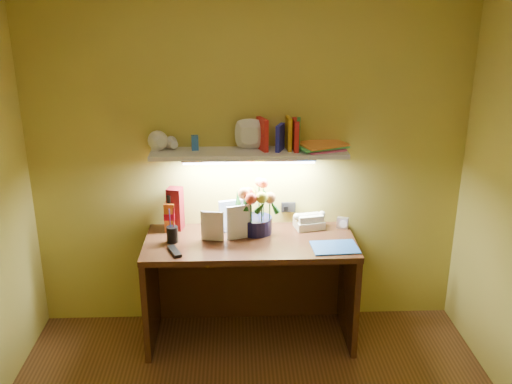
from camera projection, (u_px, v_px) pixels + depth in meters
desk at (250, 290)px, 3.91m from camera, size 1.40×0.60×0.75m
flower_bouquet at (256, 206)px, 3.84m from camera, size 0.27×0.27×0.39m
telephone at (309, 220)px, 3.96m from camera, size 0.22×0.18×0.12m
desk_clock at (343, 223)px, 3.97m from camera, size 0.09×0.07×0.08m
whisky_bottle at (170, 213)px, 3.89m from camera, size 0.07×0.07×0.26m
whisky_box at (175, 209)px, 3.92m from camera, size 0.12×0.12×0.30m
pen_cup at (172, 229)px, 3.73m from camera, size 0.08×0.08×0.18m
art_card at (235, 215)px, 3.92m from camera, size 0.22×0.10×0.21m
tv_remote at (175, 251)px, 3.60m from camera, size 0.11×0.17×0.02m
blue_folder at (335, 247)px, 3.67m from camera, size 0.31×0.23×0.01m
desk_book_a at (201, 225)px, 3.76m from camera, size 0.15×0.06×0.21m
desk_book_b at (227, 224)px, 3.74m from camera, size 0.17×0.07×0.24m
wall_shelf at (253, 147)px, 3.76m from camera, size 1.33×0.35×0.25m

